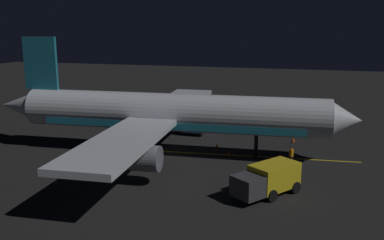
% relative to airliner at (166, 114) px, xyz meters
% --- Properties ---
extents(ground_plane, '(180.00, 180.00, 0.20)m').
position_rel_airliner_xyz_m(ground_plane, '(-0.04, 0.61, -4.06)').
color(ground_plane, black).
extents(apron_guide_stripe, '(2.96, 27.51, 0.01)m').
position_rel_airliner_xyz_m(apron_guide_stripe, '(-0.83, 4.61, -3.95)').
color(apron_guide_stripe, gold).
rests_on(apron_guide_stripe, ground_plane).
extents(airliner, '(34.44, 36.33, 11.31)m').
position_rel_airliner_xyz_m(airliner, '(0.00, 0.00, 0.00)').
color(airliner, silver).
rests_on(airliner, ground_plane).
extents(baggage_truck, '(5.66, 4.92, 2.33)m').
position_rel_airliner_xyz_m(baggage_truck, '(8.06, 10.90, -2.76)').
color(baggage_truck, gold).
rests_on(baggage_truck, ground_plane).
extents(catering_truck, '(5.67, 2.42, 2.15)m').
position_rel_airliner_xyz_m(catering_truck, '(-9.20, 0.62, -2.82)').
color(catering_truck, navy).
rests_on(catering_truck, ground_plane).
extents(ground_crew_worker, '(0.40, 0.40, 1.74)m').
position_rel_airliner_xyz_m(ground_crew_worker, '(0.51, 12.11, -3.07)').
color(ground_crew_worker, black).
rests_on(ground_crew_worker, ground_plane).
extents(traffic_cone_near_left, '(0.50, 0.50, 0.55)m').
position_rel_airliner_xyz_m(traffic_cone_near_left, '(-7.56, 11.89, -3.71)').
color(traffic_cone_near_left, '#EA590F').
rests_on(traffic_cone_near_left, ground_plane).
extents(traffic_cone_near_right, '(0.50, 0.50, 0.55)m').
position_rel_airliner_xyz_m(traffic_cone_near_right, '(6.53, 9.59, -3.71)').
color(traffic_cone_near_right, '#EA590F').
rests_on(traffic_cone_near_right, ground_plane).
extents(traffic_cone_under_wing, '(0.50, 0.50, 0.55)m').
position_rel_airliner_xyz_m(traffic_cone_under_wing, '(-0.59, 6.21, -3.71)').
color(traffic_cone_under_wing, '#EA590F').
rests_on(traffic_cone_under_wing, ground_plane).
extents(traffic_cone_far, '(0.50, 0.50, 0.55)m').
position_rel_airliner_xyz_m(traffic_cone_far, '(-2.96, 4.43, -3.71)').
color(traffic_cone_far, '#EA590F').
rests_on(traffic_cone_far, ground_plane).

